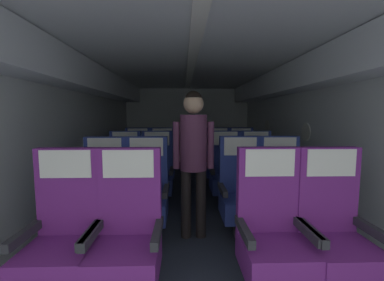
{
  "coord_description": "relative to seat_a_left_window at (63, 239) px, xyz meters",
  "views": [
    {
      "loc": [
        -0.12,
        -0.18,
        1.32
      ],
      "look_at": [
        -0.0,
        3.22,
        0.97
      ],
      "focal_mm": 23.59,
      "sensor_mm": 36.0,
      "label": 1
    }
  ],
  "objects": [
    {
      "name": "ground",
      "position": [
        0.96,
        1.89,
        -0.46
      ],
      "size": [
        3.62,
        7.23,
        0.02
      ],
      "primitive_type": "cube",
      "color": "#2D3342"
    },
    {
      "name": "fuselage_shell",
      "position": [
        0.96,
        2.14,
        1.07
      ],
      "size": [
        3.5,
        6.88,
        2.09
      ],
      "color": "silver",
      "rests_on": "ground"
    },
    {
      "name": "seat_a_left_window",
      "position": [
        0.0,
        0.0,
        0.0
      ],
      "size": [
        0.48,
        0.48,
        1.08
      ],
      "color": "#38383D",
      "rests_on": "ground"
    },
    {
      "name": "seat_a_left_aisle",
      "position": [
        0.45,
        -0.01,
        0.0
      ],
      "size": [
        0.48,
        0.48,
        1.08
      ],
      "color": "#38383D",
      "rests_on": "ground"
    },
    {
      "name": "seat_a_right_aisle",
      "position": [
        1.92,
        -0.02,
        0.0
      ],
      "size": [
        0.48,
        0.48,
        1.08
      ],
      "color": "#38383D",
      "rests_on": "ground"
    },
    {
      "name": "seat_a_right_window",
      "position": [
        1.47,
        -0.01,
        0.0
      ],
      "size": [
        0.48,
        0.48,
        1.08
      ],
      "color": "#38383D",
      "rests_on": "ground"
    },
    {
      "name": "seat_b_left_window",
      "position": [
        -0.01,
        0.93,
        0.0
      ],
      "size": [
        0.48,
        0.48,
        1.08
      ],
      "color": "#38383D",
      "rests_on": "ground"
    },
    {
      "name": "seat_b_left_aisle",
      "position": [
        0.44,
        0.94,
        0.0
      ],
      "size": [
        0.48,
        0.48,
        1.08
      ],
      "color": "#38383D",
      "rests_on": "ground"
    },
    {
      "name": "seat_b_right_aisle",
      "position": [
        1.91,
        0.94,
        0.0
      ],
      "size": [
        0.48,
        0.48,
        1.08
      ],
      "color": "#38383D",
      "rests_on": "ground"
    },
    {
      "name": "seat_b_right_window",
      "position": [
        1.47,
        0.96,
        0.0
      ],
      "size": [
        0.48,
        0.48,
        1.08
      ],
      "color": "#38383D",
      "rests_on": "ground"
    },
    {
      "name": "seat_c_left_window",
      "position": [
        -0.01,
        1.91,
        0.0
      ],
      "size": [
        0.48,
        0.48,
        1.08
      ],
      "color": "#38383D",
      "rests_on": "ground"
    },
    {
      "name": "seat_c_left_aisle",
      "position": [
        0.46,
        1.89,
        0.0
      ],
      "size": [
        0.48,
        0.48,
        1.08
      ],
      "color": "#38383D",
      "rests_on": "ground"
    },
    {
      "name": "seat_c_right_aisle",
      "position": [
        1.92,
        1.89,
        0.0
      ],
      "size": [
        0.48,
        0.48,
        1.08
      ],
      "color": "#38383D",
      "rests_on": "ground"
    },
    {
      "name": "seat_c_right_window",
      "position": [
        1.46,
        1.9,
        0.0
      ],
      "size": [
        0.48,
        0.48,
        1.08
      ],
      "color": "#38383D",
      "rests_on": "ground"
    },
    {
      "name": "seat_d_left_window",
      "position": [
        0.0,
        2.85,
        0.0
      ],
      "size": [
        0.48,
        0.48,
        1.08
      ],
      "color": "#38383D",
      "rests_on": "ground"
    },
    {
      "name": "seat_d_left_aisle",
      "position": [
        0.45,
        2.86,
        0.0
      ],
      "size": [
        0.48,
        0.48,
        1.08
      ],
      "color": "#38383D",
      "rests_on": "ground"
    },
    {
      "name": "seat_d_right_aisle",
      "position": [
        1.92,
        2.86,
        0.0
      ],
      "size": [
        0.48,
        0.48,
        1.08
      ],
      "color": "#38383D",
      "rests_on": "ground"
    },
    {
      "name": "seat_d_right_window",
      "position": [
        1.48,
        2.84,
        0.0
      ],
      "size": [
        0.48,
        0.48,
        1.08
      ],
      "color": "#38383D",
      "rests_on": "ground"
    },
    {
      "name": "flight_attendant",
      "position": [
        0.95,
        0.91,
        0.51
      ],
      "size": [
        0.43,
        0.28,
        1.56
      ],
      "rotation": [
        0.0,
        0.0,
        -0.29
      ],
      "color": "black",
      "rests_on": "ground"
    }
  ]
}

